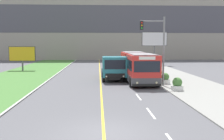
# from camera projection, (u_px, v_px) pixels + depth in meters

# --- Properties ---
(ground_plane) EXTENTS (300.00, 300.00, 0.00)m
(ground_plane) POSITION_uv_depth(u_px,v_px,m) (104.00, 133.00, 11.59)
(ground_plane) COLOR #56565B
(lane_marking_centre) EXTENTS (2.88, 140.00, 0.01)m
(lane_marking_centre) POSITION_uv_depth(u_px,v_px,m) (110.00, 120.00, 13.48)
(lane_marking_centre) COLOR gold
(lane_marking_centre) RESTS_ON ground_plane
(apartment_block_background) EXTENTS (80.00, 8.04, 18.73)m
(apartment_block_background) POSITION_uv_depth(u_px,v_px,m) (99.00, 22.00, 66.66)
(apartment_block_background) COLOR gray
(apartment_block_background) RESTS_ON ground_plane
(city_bus) EXTENTS (2.73, 11.59, 2.97)m
(city_bus) POSITION_uv_depth(u_px,v_px,m) (137.00, 66.00, 28.18)
(city_bus) COLOR red
(city_bus) RESTS_ON ground_plane
(dump_truck) EXTENTS (2.55, 6.85, 2.60)m
(dump_truck) POSITION_uv_depth(u_px,v_px,m) (114.00, 68.00, 28.04)
(dump_truck) COLOR black
(dump_truck) RESTS_ON ground_plane
(traffic_light_mast) EXTENTS (2.28, 0.32, 6.37)m
(traffic_light_mast) POSITION_uv_depth(u_px,v_px,m) (157.00, 43.00, 23.76)
(traffic_light_mast) COLOR slate
(traffic_light_mast) RESTS_ON ground_plane
(billboard_large) EXTENTS (4.60, 0.24, 6.04)m
(billboard_large) POSITION_uv_depth(u_px,v_px,m) (154.00, 40.00, 47.41)
(billboard_large) COLOR #59595B
(billboard_large) RESTS_ON ground_plane
(billboard_small) EXTENTS (3.82, 0.24, 3.56)m
(billboard_small) POSITION_uv_depth(u_px,v_px,m) (22.00, 54.00, 38.29)
(billboard_small) COLOR #59595B
(billboard_small) RESTS_ON ground_plane
(planter_round_near) EXTENTS (1.01, 1.01, 1.08)m
(planter_round_near) POSITION_uv_depth(u_px,v_px,m) (177.00, 85.00, 21.71)
(planter_round_near) COLOR silver
(planter_round_near) RESTS_ON sidewalk_right
(planter_round_second) EXTENTS (0.93, 0.93, 1.05)m
(planter_round_second) POSITION_uv_depth(u_px,v_px,m) (165.00, 79.00, 25.29)
(planter_round_second) COLOR silver
(planter_round_second) RESTS_ON sidewalk_right
(planter_round_third) EXTENTS (1.01, 1.01, 1.09)m
(planter_round_third) POSITION_uv_depth(u_px,v_px,m) (159.00, 75.00, 28.88)
(planter_round_third) COLOR silver
(planter_round_third) RESTS_ON sidewalk_right
(planter_round_far) EXTENTS (1.00, 1.00, 1.08)m
(planter_round_far) POSITION_uv_depth(u_px,v_px,m) (153.00, 71.00, 32.47)
(planter_round_far) COLOR silver
(planter_round_far) RESTS_ON sidewalk_right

